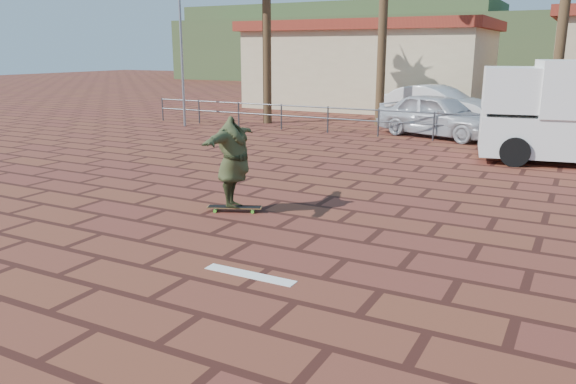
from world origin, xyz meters
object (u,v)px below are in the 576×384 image
at_px(longboard, 235,207).
at_px(car_white, 437,105).
at_px(car_silver, 439,115).
at_px(skateboarder, 233,162).

bearing_deg(longboard, car_white, 65.28).
bearing_deg(car_white, car_silver, -151.48).
bearing_deg(longboard, skateboarder, 66.18).
bearing_deg(skateboarder, car_white, -12.00).
xyz_separation_m(longboard, car_silver, (1.15, 11.63, 0.69)).
bearing_deg(car_silver, car_white, 33.82).
xyz_separation_m(longboard, skateboarder, (0.00, 0.00, 0.90)).
distance_m(skateboarder, car_silver, 11.69).
distance_m(longboard, car_silver, 11.71).
height_order(longboard, skateboarder, skateboarder).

